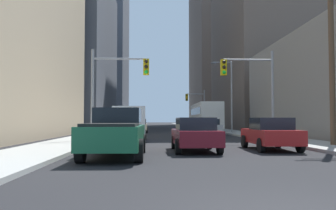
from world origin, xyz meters
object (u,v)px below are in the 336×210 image
object	(u,v)px
pickup_truck_green	(116,133)
cargo_van_white	(130,122)
sedan_maroon	(195,134)
traffic_signal_far_right	(196,103)
traffic_signal_near_left	(117,80)
sedan_beige	(139,126)
city_bus	(205,116)
sedan_silver	(209,127)
sedan_red	(270,134)
traffic_signal_near_right	(250,80)

from	to	relation	value
pickup_truck_green	cargo_van_white	size ratio (longest dim) A/B	1.03
sedan_maroon	traffic_signal_far_right	bearing A→B (deg)	82.60
pickup_truck_green	traffic_signal_near_left	size ratio (longest dim) A/B	0.91
sedan_beige	traffic_signal_near_left	distance (m)	16.02
cargo_van_white	sedan_maroon	world-z (taller)	cargo_van_white
sedan_beige	pickup_truck_green	bearing A→B (deg)	-89.80
city_bus	sedan_silver	bearing A→B (deg)	-96.42
city_bus	traffic_signal_far_right	size ratio (longest dim) A/B	1.92
pickup_truck_green	sedan_beige	size ratio (longest dim) A/B	1.29
cargo_van_white	sedan_silver	xyz separation A→B (m)	(6.95, 9.38, -0.52)
pickup_truck_green	traffic_signal_near_left	xyz separation A→B (m)	(-0.89, 9.02, 3.11)
sedan_silver	sedan_red	bearing A→B (deg)	-89.55
cargo_van_white	sedan_silver	size ratio (longest dim) A/B	1.25
sedan_silver	traffic_signal_near_left	size ratio (longest dim) A/B	0.70
sedan_maroon	sedan_silver	distance (m)	17.60
traffic_signal_near_right	traffic_signal_near_left	bearing A→B (deg)	180.00
cargo_van_white	traffic_signal_near_left	xyz separation A→B (m)	(-0.78, -0.90, 2.75)
traffic_signal_far_right	sedan_maroon	bearing A→B (deg)	-97.40
city_bus	traffic_signal_far_right	bearing A→B (deg)	88.76
sedan_red	sedan_beige	size ratio (longest dim) A/B	1.00
sedan_red	traffic_signal_far_right	world-z (taller)	traffic_signal_far_right
city_bus	sedan_maroon	bearing A→B (deg)	-99.77
sedan_silver	traffic_signal_far_right	world-z (taller)	traffic_signal_far_right
city_bus	sedan_maroon	xyz separation A→B (m)	(-4.57, -26.55, -1.16)
pickup_truck_green	traffic_signal_far_right	xyz separation A→B (m)	(8.11, 38.97, 3.07)
traffic_signal_near_right	sedan_maroon	bearing A→B (deg)	-123.12
sedan_silver	traffic_signal_far_right	xyz separation A→B (m)	(1.27, 19.66, 3.23)
pickup_truck_green	sedan_beige	xyz separation A→B (m)	(-0.09, 24.68, -0.16)
sedan_red	traffic_signal_far_right	xyz separation A→B (m)	(1.14, 36.26, 3.23)
sedan_beige	cargo_van_white	bearing A→B (deg)	-90.11
sedan_silver	traffic_signal_far_right	bearing A→B (deg)	86.30
sedan_red	traffic_signal_near_right	size ratio (longest dim) A/B	0.71
city_bus	traffic_signal_near_right	size ratio (longest dim) A/B	1.92
cargo_van_white	traffic_signal_far_right	xyz separation A→B (m)	(8.22, 29.05, 2.72)
sedan_red	traffic_signal_far_right	distance (m)	36.42
sedan_red	sedan_beige	world-z (taller)	same
cargo_van_white	traffic_signal_far_right	size ratio (longest dim) A/B	0.88
pickup_truck_green	sedan_maroon	xyz separation A→B (m)	(3.31, 2.06, -0.16)
pickup_truck_green	sedan_red	distance (m)	7.48
city_bus	traffic_signal_near_left	world-z (taller)	traffic_signal_near_left
pickup_truck_green	traffic_signal_near_right	world-z (taller)	traffic_signal_near_right
traffic_signal_near_right	traffic_signal_far_right	xyz separation A→B (m)	(0.26, 29.95, -0.03)
city_bus	sedan_beige	distance (m)	8.97
sedan_red	sedan_silver	world-z (taller)	same
cargo_van_white	city_bus	bearing A→B (deg)	66.84
city_bus	sedan_beige	size ratio (longest dim) A/B	2.73
traffic_signal_near_left	traffic_signal_near_right	distance (m)	8.74
sedan_maroon	traffic_signal_near_left	distance (m)	8.76
cargo_van_white	sedan_silver	bearing A→B (deg)	53.48
city_bus	sedan_red	xyz separation A→B (m)	(-0.92, -25.91, -1.16)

